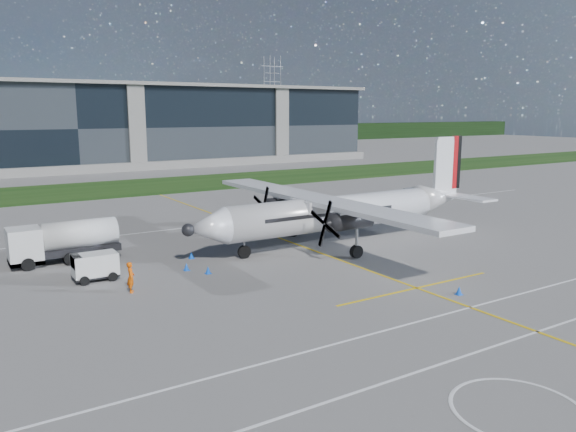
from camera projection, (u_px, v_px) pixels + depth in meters
name	position (u px, v px, depth m)	size (l,w,h in m)	color
ground	(134.00, 196.00, 70.25)	(400.00, 400.00, 0.00)	#64615E
grass_strip	(117.00, 188.00, 76.91)	(400.00, 18.00, 0.04)	#15360E
terminal_building	(66.00, 128.00, 102.20)	(120.00, 20.00, 15.00)	black
tree_line	(23.00, 139.00, 152.99)	(400.00, 6.00, 6.00)	black
pylon_east	(272.00, 99.00, 203.51)	(9.00, 4.60, 30.00)	gray
yellow_taxiway_centerline	(279.00, 238.00, 46.83)	(0.20, 70.00, 0.01)	yellow
white_lane_line	(497.00, 345.00, 25.28)	(90.00, 0.15, 0.01)	white
turboprop_aircraft	(343.00, 192.00, 44.19)	(26.51, 27.49, 8.25)	white
fuel_tanker_truck	(56.00, 243.00, 38.86)	(7.64, 2.48, 2.87)	silver
baggage_tug	(95.00, 267.00, 34.96)	(2.84, 1.70, 1.70)	silver
ground_crew_person	(131.00, 275.00, 32.54)	(0.85, 0.61, 2.08)	#F25907
safety_cone_nose_port	(208.00, 270.00, 36.44)	(0.36, 0.36, 0.50)	blue
safety_cone_nose_stbd	(191.00, 255.00, 40.22)	(0.36, 0.36, 0.50)	blue
safety_cone_portwing	(459.00, 290.00, 32.26)	(0.36, 0.36, 0.50)	blue
safety_cone_fwd	(186.00, 267.00, 37.20)	(0.36, 0.36, 0.50)	blue
safety_cone_stbdwing	(235.00, 216.00, 55.52)	(0.36, 0.36, 0.50)	blue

